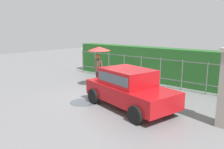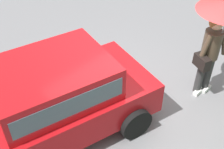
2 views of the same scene
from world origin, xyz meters
The scene contains 6 objects.
ground_plane centered at (0.00, 0.00, 0.00)m, with size 40.00×40.00×0.00m, color slate.
car centered at (1.42, -0.63, 0.80)m, with size 3.98×2.53×1.48m.
pedestrian centered at (-1.43, 0.74, 1.59)m, with size 1.12×1.12×2.07m.
fence_section centered at (0.18, 2.98, 0.82)m, with size 10.54×0.05×1.50m.
hedge_row centered at (0.18, 3.90, 0.95)m, with size 11.49×0.90×1.90m, color #235B23.
puddle_near centered at (-0.33, -1.37, 0.00)m, with size 1.09×1.09×0.00m, color #4C545B.
Camera 1 is at (6.33, -7.39, 3.00)m, focal length 36.67 mm.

